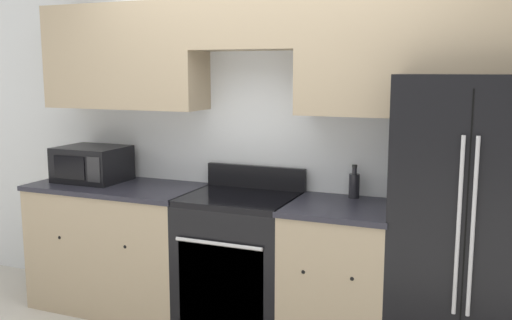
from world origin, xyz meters
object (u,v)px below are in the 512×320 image
Objects in this scene: oven_range at (240,262)px; bottle at (354,185)px; microwave at (92,164)px; refrigerator at (468,225)px.

oven_range is 4.93× the size of bottle.
oven_range is 0.93m from bottle.
bottle is (0.72, 0.23, 0.55)m from oven_range.
oven_range is 2.22× the size of microwave.
refrigerator reaches higher than microwave.
bottle is at bearing 5.31° from microwave.
microwave is (-2.67, -0.00, 0.19)m from refrigerator.
bottle reaches higher than oven_range.
oven_range is 1.49m from refrigerator.
microwave is at bearing -179.91° from refrigerator.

